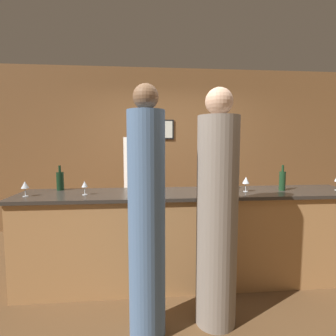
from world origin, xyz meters
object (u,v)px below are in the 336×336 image
object	(u,v)px
bartender	(137,192)
guest_0	(217,216)
ice_bucket	(221,181)
guest_1	(147,220)
wine_bottle_1	(60,181)
wine_bottle_0	(282,180)

from	to	relation	value
bartender	guest_0	size ratio (longest dim) A/B	0.92
ice_bucket	bartender	bearing A→B (deg)	142.49
guest_1	wine_bottle_1	distance (m)	1.39
bartender	guest_0	xyz separation A→B (m)	(0.69, -1.55, 0.09)
wine_bottle_1	ice_bucket	world-z (taller)	wine_bottle_1
guest_0	guest_1	xyz separation A→B (m)	(-0.58, -0.08, 0.01)
wine_bottle_1	bartender	bearing A→B (deg)	37.29
wine_bottle_1	wine_bottle_0	bearing A→B (deg)	-5.44
guest_0	guest_1	world-z (taller)	same
guest_0	wine_bottle_0	world-z (taller)	guest_0
wine_bottle_0	wine_bottle_1	xyz separation A→B (m)	(-2.45, 0.23, -0.01)
ice_bucket	guest_0	bearing A→B (deg)	-108.58
bartender	wine_bottle_0	world-z (taller)	bartender
ice_bucket	wine_bottle_0	bearing A→B (deg)	-11.03
wine_bottle_0	wine_bottle_1	world-z (taller)	wine_bottle_0
wine_bottle_0	wine_bottle_1	bearing A→B (deg)	174.56
bartender	ice_bucket	size ratio (longest dim) A/B	9.44
bartender	ice_bucket	distance (m)	1.24
guest_1	wine_bottle_1	bearing A→B (deg)	133.48
bartender	ice_bucket	bearing A→B (deg)	142.49
bartender	wine_bottle_0	xyz separation A→B (m)	(1.62, -0.87, 0.27)
wine_bottle_1	ice_bucket	bearing A→B (deg)	-3.37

